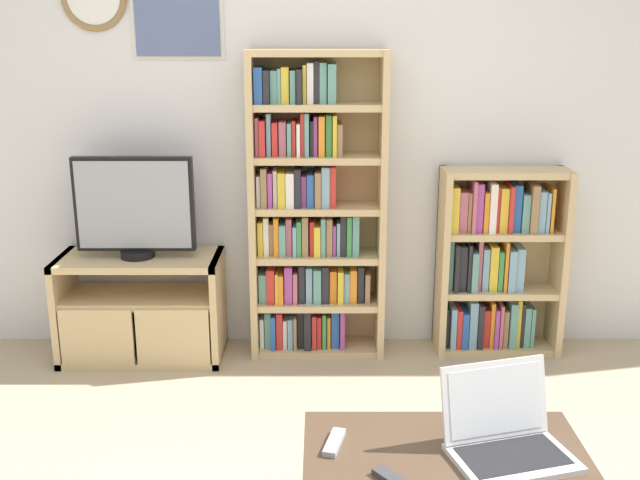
{
  "coord_description": "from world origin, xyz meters",
  "views": [
    {
      "loc": [
        0.04,
        -2.01,
        1.74
      ],
      "look_at": [
        0.05,
        1.11,
        0.86
      ],
      "focal_mm": 42.0,
      "sensor_mm": 36.0,
      "label": 1
    }
  ],
  "objects_px": {
    "bookshelf_tall": "(309,213)",
    "laptop": "(503,433)",
    "tv_stand": "(139,308)",
    "television": "(132,208)",
    "coffee_table": "(445,469)",
    "bookshelf_short": "(492,262)",
    "remote_near_laptop": "(332,442)"
  },
  "relations": [
    {
      "from": "bookshelf_short",
      "to": "laptop",
      "type": "bearing_deg",
      "value": -101.55
    },
    {
      "from": "television",
      "to": "coffee_table",
      "type": "relative_size",
      "value": 0.67
    },
    {
      "from": "coffee_table",
      "to": "bookshelf_tall",
      "type": "bearing_deg",
      "value": 104.45
    },
    {
      "from": "laptop",
      "to": "remote_near_laptop",
      "type": "bearing_deg",
      "value": 159.78
    },
    {
      "from": "television",
      "to": "remote_near_laptop",
      "type": "xyz_separation_m",
      "value": [
        1.01,
        -1.6,
        -0.42
      ]
    },
    {
      "from": "bookshelf_short",
      "to": "coffee_table",
      "type": "relative_size",
      "value": 1.11
    },
    {
      "from": "tv_stand",
      "to": "bookshelf_tall",
      "type": "height_order",
      "value": "bookshelf_tall"
    },
    {
      "from": "bookshelf_tall",
      "to": "bookshelf_short",
      "type": "distance_m",
      "value": 1.04
    },
    {
      "from": "coffee_table",
      "to": "remote_near_laptop",
      "type": "height_order",
      "value": "remote_near_laptop"
    },
    {
      "from": "coffee_table",
      "to": "television",
      "type": "bearing_deg",
      "value": 129.4
    },
    {
      "from": "television",
      "to": "remote_near_laptop",
      "type": "distance_m",
      "value": 1.94
    },
    {
      "from": "tv_stand",
      "to": "remote_near_laptop",
      "type": "relative_size",
      "value": 5.23
    },
    {
      "from": "bookshelf_tall",
      "to": "remote_near_laptop",
      "type": "relative_size",
      "value": 9.89
    },
    {
      "from": "coffee_table",
      "to": "laptop",
      "type": "bearing_deg",
      "value": 9.62
    },
    {
      "from": "television",
      "to": "bookshelf_tall",
      "type": "xyz_separation_m",
      "value": [
        0.92,
        0.1,
        -0.05
      ]
    },
    {
      "from": "tv_stand",
      "to": "television",
      "type": "distance_m",
      "value": 0.55
    },
    {
      "from": "tv_stand",
      "to": "television",
      "type": "height_order",
      "value": "television"
    },
    {
      "from": "bookshelf_short",
      "to": "laptop",
      "type": "xyz_separation_m",
      "value": [
        -0.36,
        -1.75,
        -0.02
      ]
    },
    {
      "from": "tv_stand",
      "to": "bookshelf_short",
      "type": "relative_size",
      "value": 0.85
    },
    {
      "from": "tv_stand",
      "to": "bookshelf_short",
      "type": "distance_m",
      "value": 1.94
    },
    {
      "from": "tv_stand",
      "to": "bookshelf_tall",
      "type": "distance_m",
      "value": 1.05
    },
    {
      "from": "coffee_table",
      "to": "bookshelf_short",
      "type": "bearing_deg",
      "value": 72.94
    },
    {
      "from": "coffee_table",
      "to": "laptop",
      "type": "height_order",
      "value": "laptop"
    },
    {
      "from": "tv_stand",
      "to": "coffee_table",
      "type": "relative_size",
      "value": 0.94
    },
    {
      "from": "television",
      "to": "bookshelf_tall",
      "type": "distance_m",
      "value": 0.92
    },
    {
      "from": "bookshelf_tall",
      "to": "remote_near_laptop",
      "type": "xyz_separation_m",
      "value": [
        0.1,
        -1.7,
        -0.36
      ]
    },
    {
      "from": "bookshelf_short",
      "to": "television",
      "type": "bearing_deg",
      "value": -176.77
    },
    {
      "from": "coffee_table",
      "to": "remote_near_laptop",
      "type": "bearing_deg",
      "value": 168.23
    },
    {
      "from": "bookshelf_tall",
      "to": "laptop",
      "type": "relative_size",
      "value": 3.72
    },
    {
      "from": "bookshelf_tall",
      "to": "bookshelf_short",
      "type": "bearing_deg",
      "value": 0.52
    },
    {
      "from": "tv_stand",
      "to": "laptop",
      "type": "xyz_separation_m",
      "value": [
        1.56,
        -1.64,
        0.19
      ]
    },
    {
      "from": "tv_stand",
      "to": "television",
      "type": "relative_size",
      "value": 1.4
    }
  ]
}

